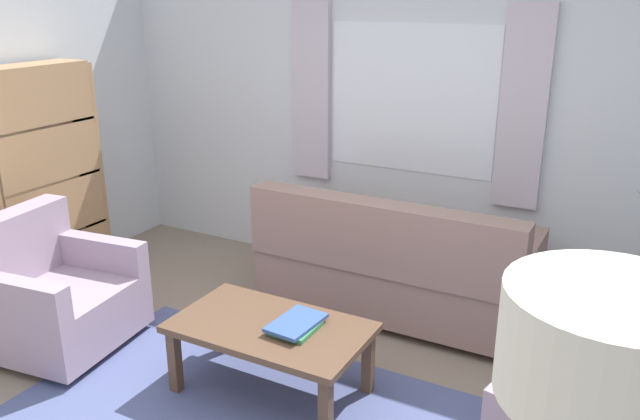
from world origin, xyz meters
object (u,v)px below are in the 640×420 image
object	(u,v)px
bookshelf	(50,188)
standing_lamp	(603,386)
armchair_left	(52,295)
couch	(393,268)
book_stack_on_table	(296,325)
coffee_table	(271,334)

from	to	relation	value
bookshelf	standing_lamp	bearing A→B (deg)	65.12
armchair_left	bookshelf	bearing A→B (deg)	40.70
couch	book_stack_on_table	distance (m)	1.19
bookshelf	coffee_table	bearing A→B (deg)	78.77
couch	armchair_left	world-z (taller)	couch
armchair_left	standing_lamp	xyz separation A→B (m)	(3.27, -1.19, 1.09)
couch	book_stack_on_table	size ratio (longest dim) A/B	5.37
armchair_left	coffee_table	world-z (taller)	armchair_left
book_stack_on_table	bookshelf	size ratio (longest dim) A/B	0.21
book_stack_on_table	armchair_left	bearing A→B (deg)	-171.82
bookshelf	standing_lamp	distance (m)	4.45
armchair_left	book_stack_on_table	xyz separation A→B (m)	(1.69, 0.24, 0.11)
armchair_left	bookshelf	xyz separation A→B (m)	(-0.73, 0.67, 0.44)
coffee_table	standing_lamp	size ratio (longest dim) A/B	0.67
couch	bookshelf	world-z (taller)	bookshelf
coffee_table	book_stack_on_table	world-z (taller)	book_stack_on_table
coffee_table	bookshelf	xyz separation A→B (m)	(-2.26, 0.45, 0.42)
bookshelf	couch	bearing A→B (deg)	106.81
bookshelf	standing_lamp	size ratio (longest dim) A/B	1.04
couch	armchair_left	xyz separation A→B (m)	(-1.78, -1.43, -0.01)
armchair_left	book_stack_on_table	distance (m)	1.71
armchair_left	coffee_table	size ratio (longest dim) A/B	0.85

